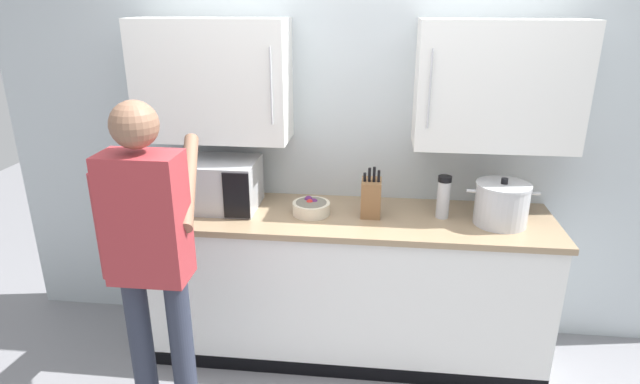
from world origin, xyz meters
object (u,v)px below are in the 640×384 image
object	(u,v)px
stock_pot	(502,204)
knife_block	(371,197)
microwave_oven	(207,184)
person_figure	(150,251)
fruit_bowl	(311,207)
thermos_flask	(443,197)

from	to	relation	value
stock_pot	knife_block	distance (m)	0.70
microwave_oven	person_figure	xyz separation A→B (m)	(-0.00, -0.80, -0.04)
stock_pot	knife_block	bearing A→B (deg)	176.41
knife_block	person_figure	size ratio (longest dim) A/B	0.17
stock_pot	knife_block	xyz separation A→B (m)	(-0.70, 0.04, -0.01)
microwave_oven	fruit_bowl	distance (m)	0.62
fruit_bowl	thermos_flask	size ratio (longest dim) A/B	0.88
thermos_flask	microwave_oven	bearing A→B (deg)	179.80
stock_pot	microwave_oven	bearing A→B (deg)	177.96
microwave_oven	thermos_flask	distance (m)	1.35
fruit_bowl	knife_block	size ratio (longest dim) A/B	0.73
thermos_flask	stock_pot	bearing A→B (deg)	-10.18
fruit_bowl	stock_pot	size ratio (longest dim) A/B	0.55
fruit_bowl	stock_pot	bearing A→B (deg)	-1.08
person_figure	fruit_bowl	bearing A→B (deg)	50.77
knife_block	person_figure	world-z (taller)	person_figure
microwave_oven	thermos_flask	bearing A→B (deg)	-0.20
thermos_flask	knife_block	distance (m)	0.40
microwave_oven	knife_block	world-z (taller)	knife_block
stock_pot	person_figure	world-z (taller)	person_figure
fruit_bowl	knife_block	distance (m)	0.34
fruit_bowl	stock_pot	world-z (taller)	stock_pot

